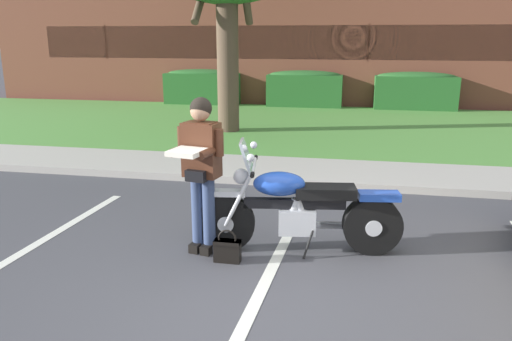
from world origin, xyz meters
name	(u,v)px	position (x,y,z in m)	size (l,w,h in m)	color
ground_plane	(269,292)	(0.00, 0.00, 0.00)	(140.00, 140.00, 0.00)	#424247
curb_strip	(304,183)	(0.00, 3.43, 0.06)	(60.00, 0.20, 0.12)	#ADA89E
concrete_walk	(309,170)	(0.00, 4.28, 0.04)	(60.00, 1.50, 0.08)	#ADA89E
grass_lawn	(323,126)	(0.00, 8.79, 0.03)	(60.00, 7.53, 0.06)	#518E3D
stall_stripe_0	(13,258)	(-2.83, 0.20, 0.00)	(0.12, 4.40, 0.01)	silver
stall_stripe_1	(266,281)	(-0.06, 0.20, 0.00)	(0.12, 4.40, 0.01)	silver
motorcycle	(306,210)	(0.25, 0.98, 0.49)	(2.24, 0.82, 1.26)	black
rider_person	(201,163)	(-0.86, 0.77, 1.01)	(0.53, 0.63, 1.70)	black
handbag	(227,249)	(-0.54, 0.56, 0.14)	(0.28, 0.13, 0.36)	black
hedge_left	(203,86)	(-4.41, 12.49, 0.65)	(2.57, 0.90, 1.24)	#286028
hedge_center_left	(305,88)	(-0.86, 12.49, 0.65)	(2.48, 0.90, 1.24)	#286028
hedge_center_right	(415,90)	(2.69, 12.49, 0.65)	(2.56, 0.90, 1.24)	#286028
brick_building	(365,44)	(1.15, 18.04, 2.04)	(27.37, 10.69, 4.08)	brown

